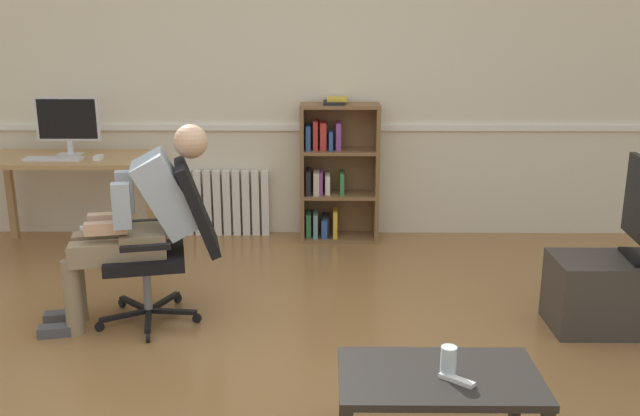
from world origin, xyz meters
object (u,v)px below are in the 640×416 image
object	(u,v)px
radiator	(227,203)
person_seated	(139,220)
computer_desk	(64,170)
tv_stand	(639,294)
computer_mouse	(99,158)
bookshelf	(334,173)
imac_monitor	(68,122)
drinking_glass	(448,361)
office_chair	(169,237)
keyboard	(53,159)
coffee_table	(439,385)
spare_remote	(457,380)

from	to	relation	value
radiator	person_seated	size ratio (longest dim) A/B	0.59
computer_desk	tv_stand	world-z (taller)	computer_desk
computer_mouse	radiator	world-z (taller)	computer_mouse
computer_desk	bookshelf	size ratio (longest dim) A/B	1.06
imac_monitor	tv_stand	distance (m)	4.25
radiator	drinking_glass	world-z (taller)	radiator
radiator	office_chair	distance (m)	1.75
keyboard	coffee_table	size ratio (longest dim) A/B	0.53
keyboard	bookshelf	bearing A→B (deg)	11.40
computer_desk	drinking_glass	world-z (taller)	computer_desk
office_chair	tv_stand	bearing A→B (deg)	75.22
spare_remote	keyboard	bearing A→B (deg)	84.15
bookshelf	keyboard	bearing A→B (deg)	-168.60
computer_mouse	radiator	bearing A→B (deg)	29.69
computer_desk	radiator	size ratio (longest dim) A/B	1.75
imac_monitor	computer_mouse	world-z (taller)	imac_monitor
bookshelf	tv_stand	size ratio (longest dim) A/B	1.14
computer_desk	spare_remote	distance (m)	3.81
computer_mouse	person_seated	world-z (taller)	person_seated
keyboard	tv_stand	bearing A→B (deg)	-18.44
computer_mouse	spare_remote	bearing A→B (deg)	-49.67
computer_mouse	radiator	size ratio (longest dim) A/B	0.14
radiator	coffee_table	size ratio (longest dim) A/B	0.86
imac_monitor	bookshelf	distance (m)	2.15
bookshelf	office_chair	size ratio (longest dim) A/B	1.20
computer_desk	bookshelf	bearing A→B (deg)	7.83
drinking_glass	bookshelf	bearing A→B (deg)	98.11
keyboard	spare_remote	xyz separation A→B (m)	(2.60, -2.65, -0.37)
imac_monitor	spare_remote	world-z (taller)	imac_monitor
bookshelf	radiator	bearing A→B (deg)	173.88
tv_stand	coffee_table	bearing A→B (deg)	-137.60
computer_desk	drinking_glass	xyz separation A→B (m)	(2.56, -2.74, -0.20)
office_chair	spare_remote	size ratio (longest dim) A/B	6.56
computer_mouse	radiator	xyz separation A→B (m)	(0.89, 0.51, -0.49)
person_seated	spare_remote	world-z (taller)	person_seated
bookshelf	person_seated	xyz separation A→B (m)	(-1.17, -1.67, 0.09)
computer_desk	radiator	xyz separation A→B (m)	(1.22, 0.39, -0.37)
computer_mouse	spare_remote	size ratio (longest dim) A/B	0.67
person_seated	tv_stand	bearing A→B (deg)	76.04
computer_mouse	spare_remote	xyz separation A→B (m)	(2.26, -2.67, -0.38)
radiator	tv_stand	bearing A→B (deg)	-34.28
tv_stand	drinking_glass	size ratio (longest dim) A/B	8.07
computer_mouse	imac_monitor	bearing A→B (deg)	145.32
person_seated	coffee_table	world-z (taller)	person_seated
imac_monitor	radiator	size ratio (longest dim) A/B	0.69
tv_stand	coffee_table	size ratio (longest dim) A/B	1.25
imac_monitor	office_chair	distance (m)	1.85
coffee_table	tv_stand	bearing A→B (deg)	42.40
keyboard	computer_mouse	xyz separation A→B (m)	(0.34, 0.02, 0.01)
tv_stand	computer_desk	bearing A→B (deg)	159.66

